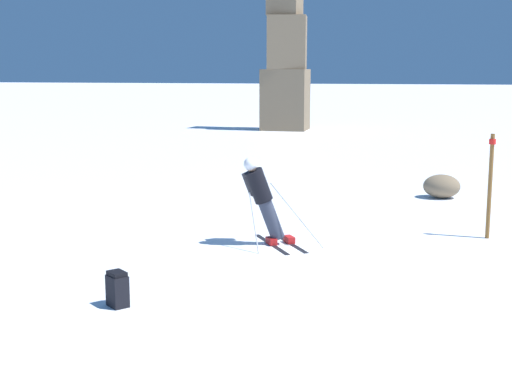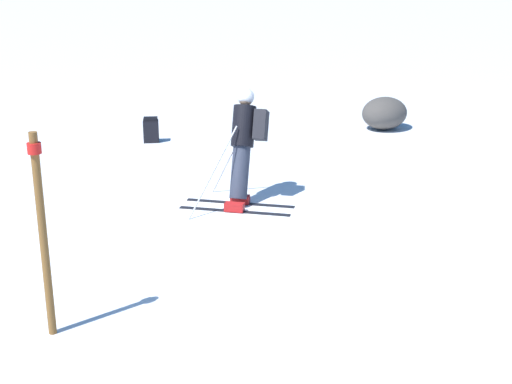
% 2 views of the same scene
% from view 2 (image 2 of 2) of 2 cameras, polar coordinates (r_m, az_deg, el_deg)
% --- Properties ---
extents(ground_plane, '(300.00, 300.00, 0.00)m').
position_cam_2_polar(ground_plane, '(10.00, -5.02, -2.40)').
color(ground_plane, white).
extents(skier, '(1.58, 1.63, 1.71)m').
position_cam_2_polar(skier, '(10.58, -0.94, 4.11)').
color(skier, black).
rests_on(skier, ground).
extents(spare_backpack, '(0.37, 0.36, 0.50)m').
position_cam_2_polar(spare_backpack, '(14.35, -8.40, 4.93)').
color(spare_backpack, black).
rests_on(spare_backpack, ground).
extents(exposed_boulder_1, '(1.05, 0.90, 0.68)m').
position_cam_2_polar(exposed_boulder_1, '(15.53, 10.24, 6.23)').
color(exposed_boulder_1, '#4C4742').
rests_on(exposed_boulder_1, ground).
extents(trail_marker, '(0.13, 0.13, 2.04)m').
position_cam_2_polar(trail_marker, '(6.98, -16.73, -2.75)').
color(trail_marker, brown).
rests_on(trail_marker, ground).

